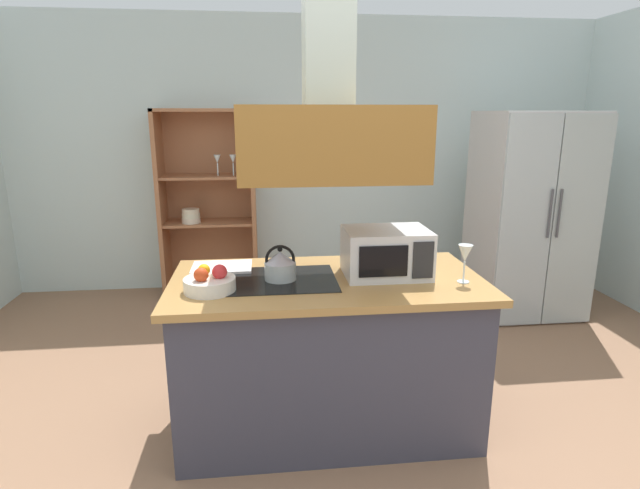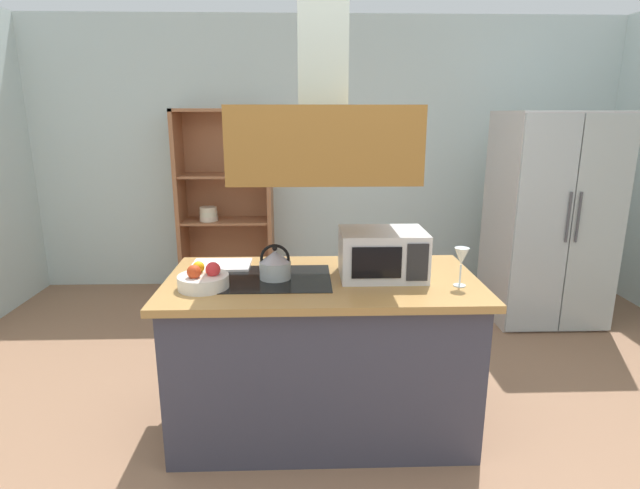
# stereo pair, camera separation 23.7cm
# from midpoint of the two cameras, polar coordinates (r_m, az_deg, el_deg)

# --- Properties ---
(ground_plane) EXTENTS (7.80, 7.80, 0.00)m
(ground_plane) POSITION_cam_midpoint_polar(r_m,az_deg,el_deg) (2.90, 1.93, -23.24)
(ground_plane) COLOR #90674C
(wall_back) EXTENTS (6.00, 0.12, 2.70)m
(wall_back) POSITION_cam_midpoint_polar(r_m,az_deg,el_deg) (5.29, -2.71, 9.93)
(wall_back) COLOR silver
(wall_back) RESTS_ON ground
(kitchen_island) EXTENTS (1.70, 0.88, 0.90)m
(kitchen_island) POSITION_cam_midpoint_polar(r_m,az_deg,el_deg) (2.94, -1.58, -12.11)
(kitchen_island) COLOR #3C3C4B
(kitchen_island) RESTS_ON ground
(range_hood) EXTENTS (0.90, 0.70, 1.25)m
(range_hood) POSITION_cam_midpoint_polar(r_m,az_deg,el_deg) (2.63, -1.78, 13.93)
(range_hood) COLOR #9C672A
(refrigerator) EXTENTS (0.90, 0.77, 1.79)m
(refrigerator) POSITION_cam_midpoint_polar(r_m,az_deg,el_deg) (4.83, 21.19, 3.09)
(refrigerator) COLOR beige
(refrigerator) RESTS_ON ground
(dish_cabinet) EXTENTS (0.93, 0.40, 1.82)m
(dish_cabinet) POSITION_cam_midpoint_polar(r_m,az_deg,el_deg) (5.18, -13.68, 3.38)
(dish_cabinet) COLOR #A16541
(dish_cabinet) RESTS_ON ground
(kettle) EXTENTS (0.17, 0.17, 0.19)m
(kettle) POSITION_cam_midpoint_polar(r_m,az_deg,el_deg) (2.74, -6.98, -2.37)
(kettle) COLOR #B7BEBE
(kettle) RESTS_ON kitchen_island
(cutting_board) EXTENTS (0.34, 0.24, 0.02)m
(cutting_board) POSITION_cam_midpoint_polar(r_m,az_deg,el_deg) (3.01, -13.21, -2.55)
(cutting_board) COLOR white
(cutting_board) RESTS_ON kitchen_island
(microwave) EXTENTS (0.46, 0.35, 0.26)m
(microwave) POSITION_cam_midpoint_polar(r_m,az_deg,el_deg) (2.80, 5.05, -0.91)
(microwave) COLOR silver
(microwave) RESTS_ON kitchen_island
(wine_glass_on_counter) EXTENTS (0.08, 0.08, 0.21)m
(wine_glass_on_counter) POSITION_cam_midpoint_polar(r_m,az_deg,el_deg) (2.74, 13.65, -1.17)
(wine_glass_on_counter) COLOR silver
(wine_glass_on_counter) RESTS_ON kitchen_island
(fruit_bowl) EXTENTS (0.26, 0.26, 0.14)m
(fruit_bowl) POSITION_cam_midpoint_polar(r_m,az_deg,el_deg) (2.65, -14.84, -4.17)
(fruit_bowl) COLOR silver
(fruit_bowl) RESTS_ON kitchen_island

